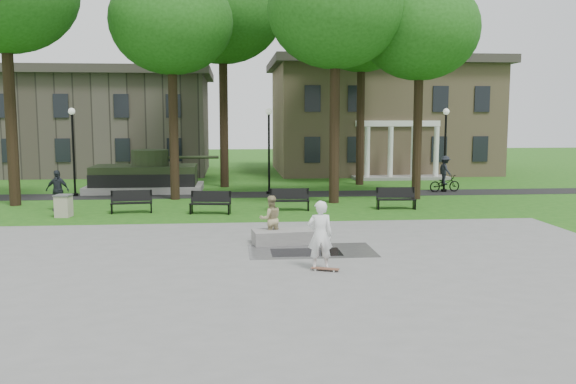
% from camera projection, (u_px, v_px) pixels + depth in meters
% --- Properties ---
extents(ground, '(120.00, 120.00, 0.00)m').
position_uv_depth(ground, '(276.00, 237.00, 21.66)').
color(ground, '#1C4F12').
rests_on(ground, ground).
extents(plaza, '(22.00, 16.00, 0.02)m').
position_uv_depth(plaza, '(290.00, 272.00, 16.72)').
color(plaza, gray).
rests_on(plaza, ground).
extents(footpath, '(44.00, 2.60, 0.01)m').
position_uv_depth(footpath, '(260.00, 195.00, 33.52)').
color(footpath, black).
rests_on(footpath, ground).
extents(building_right, '(17.00, 12.00, 8.60)m').
position_uv_depth(building_right, '(379.00, 116.00, 47.74)').
color(building_right, '#9E8460').
rests_on(building_right, ground).
extents(building_left, '(15.00, 10.00, 7.20)m').
position_uv_depth(building_left, '(107.00, 126.00, 46.40)').
color(building_left, '#4C443D').
rests_on(building_left, ground).
extents(tree_1, '(6.20, 6.20, 11.63)m').
position_uv_depth(tree_1, '(171.00, 23.00, 30.53)').
color(tree_1, black).
rests_on(tree_1, ground).
extents(tree_2, '(6.60, 6.60, 12.16)m').
position_uv_depth(tree_2, '(336.00, 11.00, 29.24)').
color(tree_2, black).
rests_on(tree_2, ground).
extents(tree_3, '(6.00, 6.00, 11.19)m').
position_uv_depth(tree_3, '(420.00, 30.00, 30.73)').
color(tree_3, black).
rests_on(tree_3, ground).
extents(tree_4, '(7.20, 7.20, 13.50)m').
position_uv_depth(tree_4, '(222.00, 13.00, 36.02)').
color(tree_4, black).
rests_on(tree_4, ground).
extents(tree_5, '(6.40, 6.40, 12.44)m').
position_uv_depth(tree_5, '(362.00, 28.00, 37.38)').
color(tree_5, black).
rests_on(tree_5, ground).
extents(lamp_left, '(0.36, 0.36, 4.73)m').
position_uv_depth(lamp_left, '(73.00, 144.00, 32.55)').
color(lamp_left, black).
rests_on(lamp_left, ground).
extents(lamp_mid, '(0.36, 0.36, 4.73)m').
position_uv_depth(lamp_mid, '(269.00, 144.00, 33.52)').
color(lamp_mid, black).
rests_on(lamp_mid, ground).
extents(lamp_right, '(0.36, 0.36, 4.73)m').
position_uv_depth(lamp_right, '(445.00, 143.00, 34.44)').
color(lamp_right, black).
rests_on(lamp_right, ground).
extents(tank_monument, '(7.45, 3.40, 2.40)m').
position_uv_depth(tank_monument, '(146.00, 177.00, 34.80)').
color(tank_monument, gray).
rests_on(tank_monument, ground).
extents(puddle, '(2.20, 1.20, 0.00)m').
position_uv_depth(puddle, '(306.00, 252.00, 19.14)').
color(puddle, black).
rests_on(puddle, plaza).
extents(concrete_block, '(2.30, 1.25, 0.45)m').
position_uv_depth(concrete_block, '(286.00, 236.00, 20.53)').
color(concrete_block, gray).
rests_on(concrete_block, plaza).
extents(skateboard, '(0.80, 0.48, 0.07)m').
position_uv_depth(skateboard, '(325.00, 270.00, 16.83)').
color(skateboard, brown).
rests_on(skateboard, plaza).
extents(skateboarder, '(0.72, 0.48, 1.94)m').
position_uv_depth(skateboarder, '(320.00, 235.00, 16.91)').
color(skateboarder, white).
rests_on(skateboarder, plaza).
extents(friend_watching, '(0.87, 0.74, 1.59)m').
position_uv_depth(friend_watching, '(271.00, 219.00, 20.63)').
color(friend_watching, tan).
rests_on(friend_watching, plaza).
extents(pedestrian_walker, '(1.16, 0.66, 1.86)m').
position_uv_depth(pedestrian_walker, '(57.00, 190.00, 27.71)').
color(pedestrian_walker, '#21252C').
rests_on(pedestrian_walker, ground).
extents(cyclist, '(1.94, 1.14, 2.07)m').
position_uv_depth(cyclist, '(445.00, 177.00, 34.64)').
color(cyclist, black).
rests_on(cyclist, ground).
extents(park_bench_0, '(1.84, 0.71, 1.00)m').
position_uv_depth(park_bench_0, '(132.00, 201.00, 27.12)').
color(park_bench_0, black).
rests_on(park_bench_0, ground).
extents(park_bench_1, '(1.85, 0.82, 1.00)m').
position_uv_depth(park_bench_1, '(210.00, 202.00, 26.86)').
color(park_bench_1, black).
rests_on(park_bench_1, ground).
extents(park_bench_2, '(1.82, 0.62, 1.00)m').
position_uv_depth(park_bench_2, '(289.00, 199.00, 27.84)').
color(park_bench_2, black).
rests_on(park_bench_2, ground).
extents(park_bench_3, '(1.82, 0.62, 1.00)m').
position_uv_depth(park_bench_3, '(396.00, 198.00, 28.27)').
color(park_bench_3, black).
rests_on(park_bench_3, ground).
extents(trash_bin, '(0.75, 0.75, 0.96)m').
position_uv_depth(trash_bin, '(64.00, 206.00, 26.01)').
color(trash_bin, '#BEB49D').
rests_on(trash_bin, ground).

